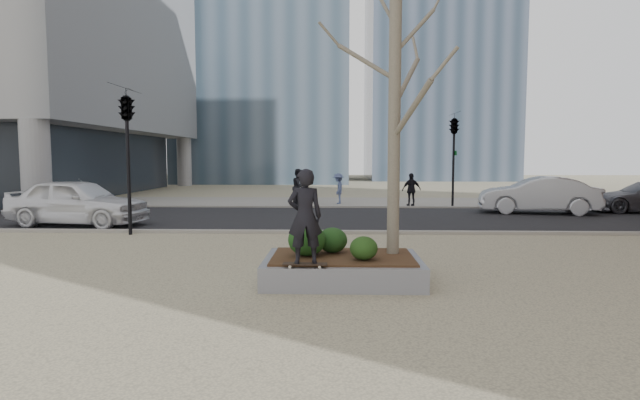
{
  "coord_description": "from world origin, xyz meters",
  "views": [
    {
      "loc": [
        0.86,
        -9.52,
        2.38
      ],
      "look_at": [
        0.5,
        2.0,
        1.4
      ],
      "focal_mm": 28.0,
      "sensor_mm": 36.0,
      "label": 1
    }
  ],
  "objects_px": {
    "skateboarder": "(305,216)",
    "police_car": "(78,202)",
    "planter": "(342,269)",
    "skateboard": "(305,265)"
  },
  "relations": [
    {
      "from": "skateboarder",
      "to": "police_car",
      "type": "relative_size",
      "value": 0.34
    },
    {
      "from": "skateboarder",
      "to": "police_car",
      "type": "bearing_deg",
      "value": -54.37
    },
    {
      "from": "planter",
      "to": "skateboard",
      "type": "xyz_separation_m",
      "value": [
        -0.67,
        -0.88,
        0.26
      ]
    },
    {
      "from": "planter",
      "to": "police_car",
      "type": "xyz_separation_m",
      "value": [
        -9.13,
        7.48,
        0.62
      ]
    },
    {
      "from": "police_car",
      "to": "planter",
      "type": "bearing_deg",
      "value": -119.82
    },
    {
      "from": "skateboard",
      "to": "police_car",
      "type": "distance_m",
      "value": 11.89
    },
    {
      "from": "planter",
      "to": "skateboard",
      "type": "height_order",
      "value": "skateboard"
    },
    {
      "from": "skateboarder",
      "to": "police_car",
      "type": "xyz_separation_m",
      "value": [
        -8.45,
        8.36,
        -0.51
      ]
    },
    {
      "from": "skateboard",
      "to": "police_car",
      "type": "height_order",
      "value": "police_car"
    },
    {
      "from": "planter",
      "to": "skateboarder",
      "type": "relative_size",
      "value": 1.8
    }
  ]
}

